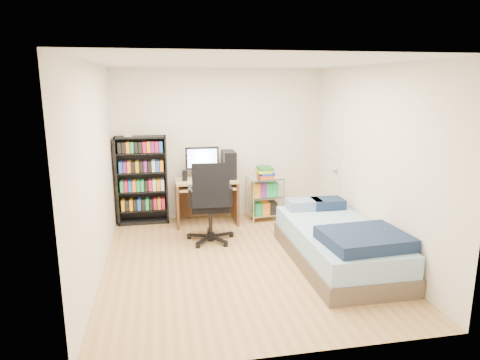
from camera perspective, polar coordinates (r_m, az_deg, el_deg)
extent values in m
cube|color=tan|center=(5.67, 0.29, -10.95)|extent=(3.50, 4.00, 0.04)
cube|color=silver|center=(5.19, 0.32, 15.62)|extent=(3.50, 4.00, 0.04)
cube|color=silver|center=(7.25, -2.75, 4.79)|extent=(3.50, 0.04, 2.50)
cube|color=silver|center=(3.39, 6.86, -4.83)|extent=(3.50, 0.04, 2.50)
cube|color=silver|center=(5.25, -19.02, 0.95)|extent=(0.04, 4.00, 2.50)
cube|color=silver|center=(5.88, 17.50, 2.28)|extent=(0.04, 4.00, 2.50)
cube|color=black|center=(7.11, -12.91, -0.05)|extent=(0.81, 0.27, 1.44)
cube|color=black|center=(7.24, -12.71, -3.86)|extent=(0.75, 0.25, 0.02)
cube|color=#B61842|center=(7.20, -12.75, -3.09)|extent=(0.70, 0.22, 0.17)
cube|color=black|center=(7.15, -12.83, -1.45)|extent=(0.75, 0.25, 0.02)
cube|color=blue|center=(7.12, -12.88, -0.66)|extent=(0.70, 0.22, 0.17)
cube|color=black|center=(7.08, -12.96, 1.02)|extent=(0.75, 0.25, 0.02)
cube|color=orange|center=(7.05, -13.00, 1.82)|extent=(0.70, 0.22, 0.17)
cube|color=black|center=(7.03, -13.09, 3.52)|extent=(0.75, 0.25, 0.02)
cube|color=#21984F|center=(7.00, -13.13, 4.35)|extent=(0.70, 0.22, 0.17)
cube|color=silver|center=(6.99, -14.69, 5.87)|extent=(0.13, 0.11, 0.06)
cube|color=tan|center=(6.93, -4.52, -0.04)|extent=(0.99, 0.55, 0.04)
cube|color=#3E2F21|center=(6.99, -8.36, -3.18)|extent=(0.04, 0.55, 0.71)
cube|color=#3E2F21|center=(7.08, -0.62, -2.82)|extent=(0.04, 0.55, 0.71)
cube|color=#3E2F21|center=(7.26, -4.69, -2.31)|extent=(0.95, 0.03, 0.65)
cube|color=tan|center=(6.87, -4.43, -0.99)|extent=(0.89, 0.45, 0.02)
cube|color=black|center=(6.85, -4.42, -0.83)|extent=(0.44, 0.15, 0.02)
cube|color=black|center=(6.96, -5.08, 2.94)|extent=(0.54, 0.05, 0.36)
cube|color=silver|center=(6.93, -5.05, 2.90)|extent=(0.48, 0.01, 0.30)
cube|color=black|center=(6.97, -1.51, 2.09)|extent=(0.20, 0.42, 0.44)
cube|color=black|center=(6.83, -7.39, 0.60)|extent=(0.08, 0.08, 0.17)
cube|color=black|center=(6.83, -3.03, 0.69)|extent=(0.08, 0.08, 0.17)
cylinder|color=black|center=(6.27, -3.96, -5.45)|extent=(0.06, 0.06, 0.42)
cube|color=black|center=(6.20, -3.99, -3.40)|extent=(0.57, 0.57, 0.09)
cube|color=black|center=(5.88, -3.91, -0.73)|extent=(0.52, 0.19, 0.62)
cube|color=black|center=(6.15, -6.71, -2.08)|extent=(0.07, 0.34, 0.24)
cube|color=black|center=(6.18, -1.33, -1.93)|extent=(0.07, 0.34, 0.24)
cylinder|color=silver|center=(6.95, 1.82, -3.04)|extent=(0.02, 0.02, 0.73)
cylinder|color=silver|center=(7.14, 5.85, -2.67)|extent=(0.02, 0.02, 0.73)
cylinder|color=silver|center=(7.29, 0.86, -2.26)|extent=(0.02, 0.02, 0.73)
cylinder|color=silver|center=(7.47, 4.73, -1.94)|extent=(0.02, 0.02, 0.73)
cube|color=silver|center=(7.28, 3.30, -4.44)|extent=(0.57, 0.43, 0.02)
cube|color=silver|center=(7.19, 3.33, -2.07)|extent=(0.57, 0.43, 0.02)
cube|color=silver|center=(7.12, 3.36, 0.27)|extent=(0.57, 0.43, 0.02)
cube|color=#A73F17|center=(7.10, 3.37, 1.01)|extent=(0.26, 0.32, 0.17)
cube|color=brown|center=(5.72, 12.77, -9.68)|extent=(1.08, 2.16, 0.22)
cube|color=#91B6D8|center=(5.64, 12.89, -7.44)|extent=(1.04, 2.12, 0.26)
cube|color=#152341|center=(5.09, 16.23, -7.56)|extent=(0.97, 0.82, 0.15)
cube|color=#90AECD|center=(6.28, 8.51, -3.21)|extent=(0.49, 0.32, 0.14)
cube|color=#152341|center=(6.38, 11.60, -3.07)|extent=(0.45, 0.32, 0.14)
cube|color=#452916|center=(5.54, 13.19, -6.29)|extent=(0.30, 0.24, 0.02)
cube|color=silver|center=(7.11, 11.97, 2.31)|extent=(0.05, 0.80, 2.00)
sphere|color=silver|center=(6.80, 12.55, 1.39)|extent=(0.08, 0.08, 0.08)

